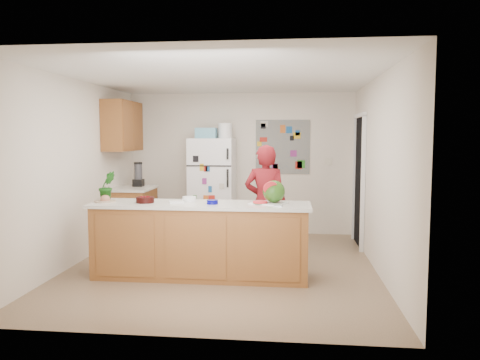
# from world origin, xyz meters

# --- Properties ---
(floor) EXTENTS (4.00, 4.50, 0.02)m
(floor) POSITION_xyz_m (0.00, 0.00, -0.01)
(floor) COLOR brown
(floor) RESTS_ON ground
(wall_back) EXTENTS (4.00, 0.02, 2.50)m
(wall_back) POSITION_xyz_m (0.00, 2.26, 1.25)
(wall_back) COLOR beige
(wall_back) RESTS_ON ground
(wall_left) EXTENTS (0.02, 4.50, 2.50)m
(wall_left) POSITION_xyz_m (-2.01, 0.00, 1.25)
(wall_left) COLOR beige
(wall_left) RESTS_ON ground
(wall_right) EXTENTS (0.02, 4.50, 2.50)m
(wall_right) POSITION_xyz_m (2.01, 0.00, 1.25)
(wall_right) COLOR beige
(wall_right) RESTS_ON ground
(ceiling) EXTENTS (4.00, 4.50, 0.02)m
(ceiling) POSITION_xyz_m (0.00, 0.00, 2.51)
(ceiling) COLOR white
(ceiling) RESTS_ON wall_back
(doorway) EXTENTS (0.03, 0.85, 2.04)m
(doorway) POSITION_xyz_m (1.99, 1.45, 1.02)
(doorway) COLOR black
(doorway) RESTS_ON ground
(peninsula_base) EXTENTS (2.60, 0.62, 0.88)m
(peninsula_base) POSITION_xyz_m (-0.20, -0.50, 0.44)
(peninsula_base) COLOR brown
(peninsula_base) RESTS_ON floor
(peninsula_top) EXTENTS (2.68, 0.70, 0.04)m
(peninsula_top) POSITION_xyz_m (-0.20, -0.50, 0.90)
(peninsula_top) COLOR silver
(peninsula_top) RESTS_ON peninsula_base
(side_counter_base) EXTENTS (0.60, 0.80, 0.86)m
(side_counter_base) POSITION_xyz_m (-1.69, 1.35, 0.43)
(side_counter_base) COLOR brown
(side_counter_base) RESTS_ON floor
(side_counter_top) EXTENTS (0.64, 0.84, 0.04)m
(side_counter_top) POSITION_xyz_m (-1.69, 1.35, 0.88)
(side_counter_top) COLOR silver
(side_counter_top) RESTS_ON side_counter_base
(upper_cabinets) EXTENTS (0.35, 1.00, 0.80)m
(upper_cabinets) POSITION_xyz_m (-1.82, 1.30, 1.90)
(upper_cabinets) COLOR brown
(upper_cabinets) RESTS_ON wall_left
(refrigerator) EXTENTS (0.75, 0.70, 1.70)m
(refrigerator) POSITION_xyz_m (-0.45, 1.88, 0.85)
(refrigerator) COLOR silver
(refrigerator) RESTS_ON floor
(fridge_top_bin) EXTENTS (0.35, 0.28, 0.18)m
(fridge_top_bin) POSITION_xyz_m (-0.55, 1.88, 1.79)
(fridge_top_bin) COLOR #5999B2
(fridge_top_bin) RESTS_ON refrigerator
(photo_collage) EXTENTS (0.95, 0.01, 0.95)m
(photo_collage) POSITION_xyz_m (0.75, 2.24, 1.55)
(photo_collage) COLOR slate
(photo_collage) RESTS_ON wall_back
(person) EXTENTS (0.63, 0.45, 1.62)m
(person) POSITION_xyz_m (0.55, 0.36, 0.81)
(person) COLOR maroon
(person) RESTS_ON floor
(blender_appliance) EXTENTS (0.13, 0.13, 0.38)m
(blender_appliance) POSITION_xyz_m (-1.64, 1.49, 1.09)
(blender_appliance) COLOR black
(blender_appliance) RESTS_ON side_counter_top
(cutting_board) EXTENTS (0.49, 0.43, 0.01)m
(cutting_board) POSITION_xyz_m (0.63, -0.45, 0.93)
(cutting_board) COLOR white
(cutting_board) RESTS_ON peninsula_top
(watermelon) EXTENTS (0.27, 0.27, 0.27)m
(watermelon) POSITION_xyz_m (0.69, -0.43, 1.07)
(watermelon) COLOR #315218
(watermelon) RESTS_ON cutting_board
(watermelon_slice) EXTENTS (0.18, 0.18, 0.02)m
(watermelon_slice) POSITION_xyz_m (0.53, -0.50, 0.94)
(watermelon_slice) COLOR #DA1D45
(watermelon_slice) RESTS_ON cutting_board
(cherry_bowl) EXTENTS (0.22, 0.22, 0.07)m
(cherry_bowl) POSITION_xyz_m (-0.88, -0.53, 0.96)
(cherry_bowl) COLOR black
(cherry_bowl) RESTS_ON peninsula_top
(white_bowl) EXTENTS (0.23, 0.23, 0.06)m
(white_bowl) POSITION_xyz_m (-0.37, -0.36, 0.95)
(white_bowl) COLOR silver
(white_bowl) RESTS_ON peninsula_top
(cobalt_bowl) EXTENTS (0.17, 0.17, 0.05)m
(cobalt_bowl) POSITION_xyz_m (-0.04, -0.57, 0.95)
(cobalt_bowl) COLOR #030268
(cobalt_bowl) RESTS_ON peninsula_top
(plate) EXTENTS (0.32, 0.32, 0.02)m
(plate) POSITION_xyz_m (-1.40, -0.51, 0.93)
(plate) COLOR #C4BA93
(plate) RESTS_ON peninsula_top
(paper_towel) EXTENTS (0.21, 0.20, 0.02)m
(paper_towel) POSITION_xyz_m (-0.50, -0.50, 0.93)
(paper_towel) COLOR white
(paper_towel) RESTS_ON peninsula_top
(keys) EXTENTS (0.10, 0.06, 0.01)m
(keys) POSITION_xyz_m (0.76, -0.66, 0.93)
(keys) COLOR gray
(keys) RESTS_ON peninsula_top
(potted_plant) EXTENTS (0.27, 0.26, 0.38)m
(potted_plant) POSITION_xyz_m (-1.40, -0.45, 1.11)
(potted_plant) COLOR #123F16
(potted_plant) RESTS_ON peninsula_top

